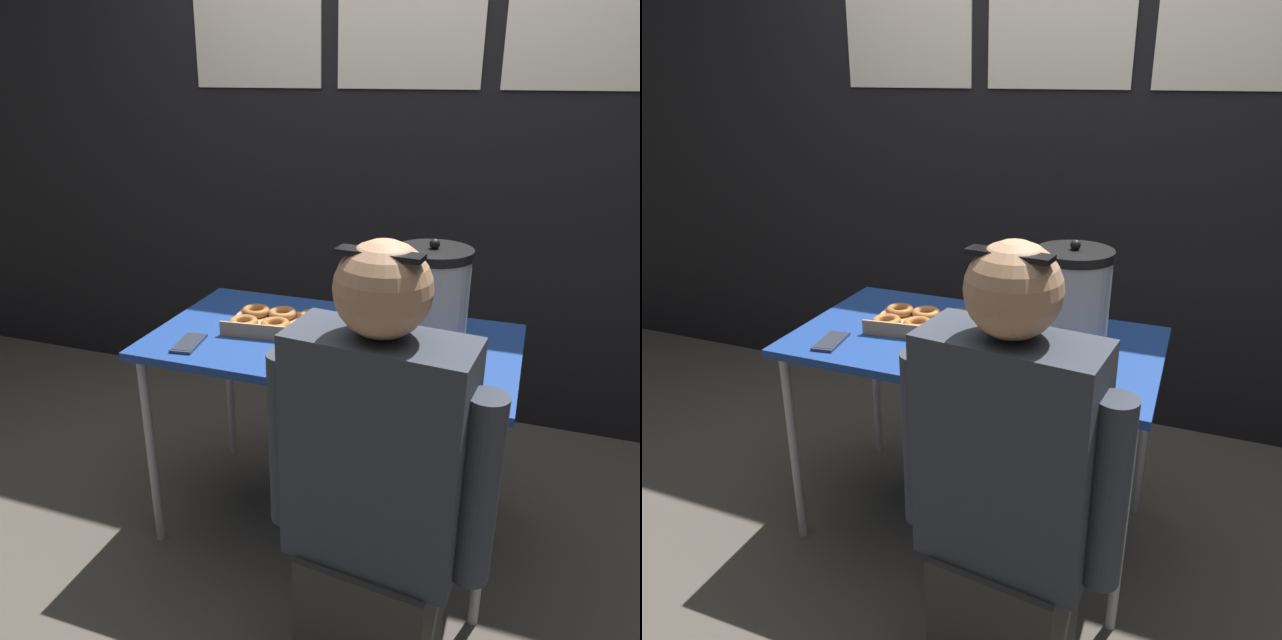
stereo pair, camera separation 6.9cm
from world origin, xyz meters
The scene contains 8 objects.
ground_plane centered at (0.00, 0.00, 0.00)m, with size 12.00×12.00×0.00m, color #4C473F.
back_wall centered at (0.00, 1.05, 1.31)m, with size 6.00×0.11×2.62m.
folding_table centered at (0.00, 0.00, 0.71)m, with size 1.22×0.68×0.77m.
donut_box centered at (-0.17, 0.03, 0.79)m, with size 0.48×0.29×0.05m.
coffee_urn centered at (0.33, -0.03, 0.95)m, with size 0.23×0.27×0.38m.
cell_phone centered at (-0.43, -0.21, 0.78)m, with size 0.09×0.16×0.01m.
space_heater centered at (0.21, 0.18, 0.90)m, with size 0.20×0.13×0.26m.
person_seated centered at (0.31, -0.60, 0.62)m, with size 0.58×0.27×1.29m.
Camera 1 is at (0.60, -1.84, 1.61)m, focal length 35.00 mm.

